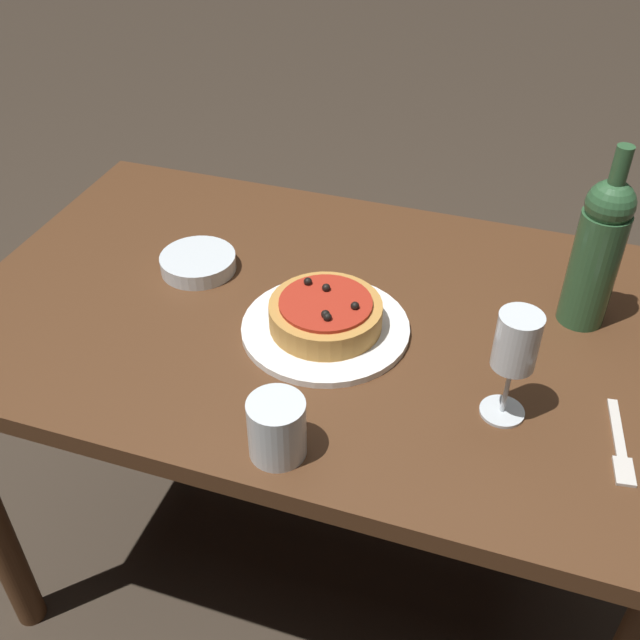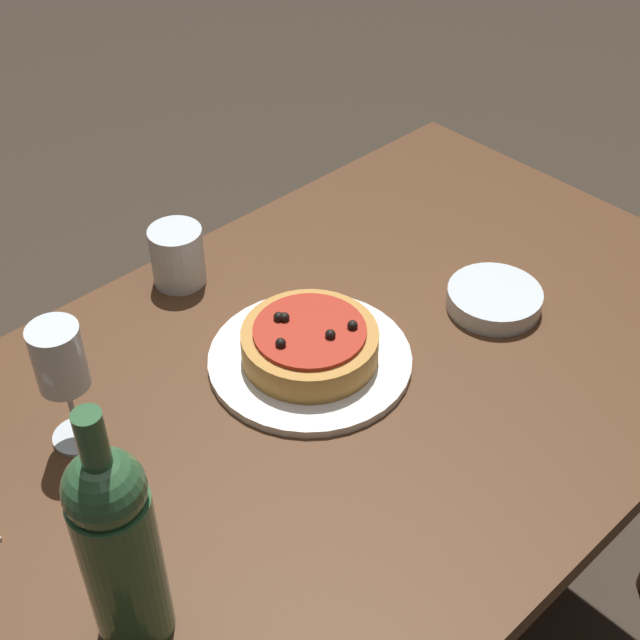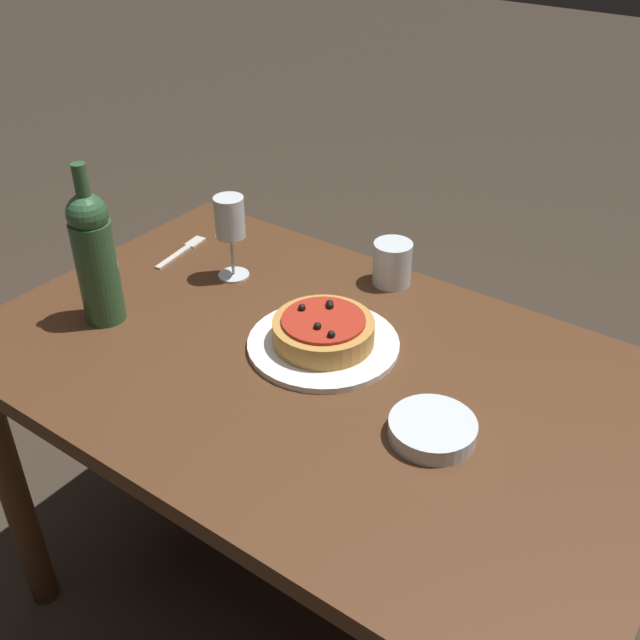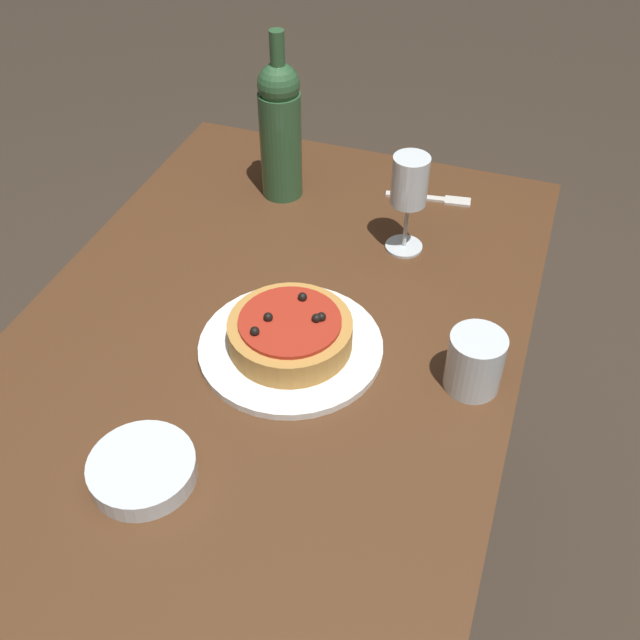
% 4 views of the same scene
% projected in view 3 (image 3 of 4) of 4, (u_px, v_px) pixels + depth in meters
% --- Properties ---
extents(ground_plane, '(14.00, 14.00, 0.00)m').
position_uv_depth(ground_plane, '(317.00, 617.00, 1.73)').
color(ground_plane, '#382D23').
extents(dining_table, '(1.24, 0.77, 0.73)m').
position_uv_depth(dining_table, '(316.00, 408.00, 1.38)').
color(dining_table, '#4C2D19').
rests_on(dining_table, ground_plane).
extents(dinner_plate, '(0.28, 0.28, 0.01)m').
position_uv_depth(dinner_plate, '(323.00, 344.00, 1.36)').
color(dinner_plate, white).
rests_on(dinner_plate, dining_table).
extents(pizza, '(0.18, 0.18, 0.06)m').
position_uv_depth(pizza, '(323.00, 330.00, 1.35)').
color(pizza, '#BC843D').
rests_on(pizza, dinner_plate).
extents(wine_glass, '(0.07, 0.07, 0.18)m').
position_uv_depth(wine_glass, '(230.00, 221.00, 1.51)').
color(wine_glass, silver).
rests_on(wine_glass, dining_table).
extents(wine_bottle, '(0.08, 0.08, 0.31)m').
position_uv_depth(wine_bottle, '(95.00, 255.00, 1.37)').
color(wine_bottle, '#2D5633').
rests_on(wine_bottle, dining_table).
extents(water_cup, '(0.08, 0.08, 0.09)m').
position_uv_depth(water_cup, '(392.00, 263.00, 1.53)').
color(water_cup, silver).
rests_on(water_cup, dining_table).
extents(side_bowl, '(0.14, 0.14, 0.03)m').
position_uv_depth(side_bowl, '(432.00, 429.00, 1.16)').
color(side_bowl, silver).
rests_on(side_bowl, dining_table).
extents(fork, '(0.04, 0.16, 0.00)m').
position_uv_depth(fork, '(183.00, 250.00, 1.67)').
color(fork, beige).
rests_on(fork, dining_table).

